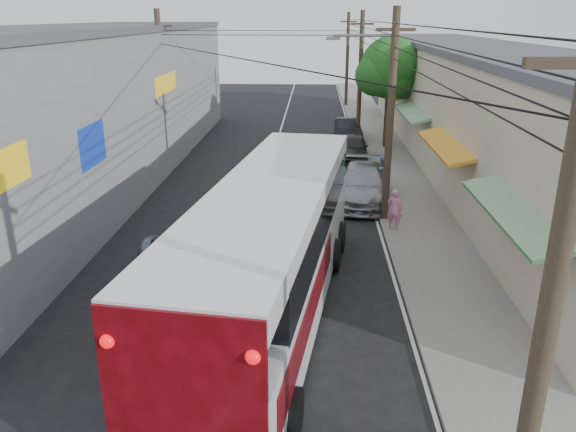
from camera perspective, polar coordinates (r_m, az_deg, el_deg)
name	(u,v)px	position (r m, az deg, el deg)	size (l,w,h in m)	color
sidewalk	(394,173)	(29.36, 10.70, 4.32)	(3.00, 80.00, 0.12)	slate
building_right	(479,107)	(31.59, 18.80, 10.44)	(7.09, 40.00, 6.25)	#BBAF94
building_left	(83,106)	(28.50, -20.11, 10.42)	(7.20, 36.00, 7.25)	gray
utility_poles	(330,91)	(28.61, 4.27, 12.53)	(11.80, 45.28, 8.00)	#473828
street_tree	(392,70)	(34.49, 10.49, 14.39)	(4.40, 4.00, 6.60)	#3F2B19
coach_bus	(273,249)	(14.65, -1.55, -3.35)	(4.42, 13.16, 3.73)	white
jeepney	(176,277)	(16.03, -11.34, -6.14)	(2.60, 5.64, 1.57)	#B7B8BE
parked_suv	(362,184)	(24.55, 7.57, 3.21)	(2.17, 5.33, 1.55)	gray
parked_car_mid	(353,147)	(32.00, 6.66, 6.94)	(1.60, 3.99, 1.36)	#26272B
parked_car_far	(348,129)	(37.29, 6.12, 8.76)	(1.42, 4.06, 1.34)	black
pedestrian_near	(394,209)	(21.20, 10.77, 0.70)	(0.56, 0.37, 1.54)	pink
pedestrian_far	(382,175)	(25.34, 9.48, 4.17)	(0.86, 0.67, 1.77)	#7E9FB7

